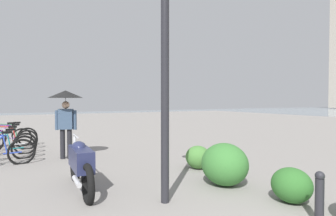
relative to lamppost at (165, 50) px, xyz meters
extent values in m
cylinder|color=#232328|center=(0.00, 0.00, -0.72)|extent=(0.14, 0.14, 3.74)
torus|color=black|center=(0.65, 1.15, -2.29)|extent=(0.72, 0.14, 0.72)
torus|color=black|center=(2.10, 1.11, -2.29)|extent=(0.72, 0.14, 0.72)
cube|color=#23284C|center=(1.33, 1.13, -1.97)|extent=(1.11, 0.35, 0.40)
ellipsoid|color=#23284C|center=(1.56, 1.12, -1.79)|extent=(0.45, 0.29, 0.24)
cylinder|color=silver|center=(2.04, 1.11, -1.96)|extent=(0.18, 0.07, 0.66)
cylinder|color=silver|center=(1.98, 1.11, -1.61)|extent=(0.60, 0.05, 0.04)
cylinder|color=silver|center=(0.93, 1.28, -2.29)|extent=(0.55, 0.11, 0.09)
torus|color=black|center=(4.37, 2.10, -2.26)|extent=(0.19, 0.72, 0.72)
cylinder|color=#2D47B7|center=(4.31, 2.49, -1.99)|extent=(0.06, 0.14, 0.54)
cylinder|color=#2D47B7|center=(4.34, 2.32, -2.26)|extent=(0.11, 0.44, 0.04)
cube|color=black|center=(4.31, 2.44, -1.70)|extent=(0.13, 0.25, 0.06)
torus|color=black|center=(5.14, 2.03, -2.26)|extent=(0.23, 0.71, 0.72)
cylinder|color=teal|center=(5.04, 2.42, -1.99)|extent=(0.07, 0.14, 0.54)
cylinder|color=teal|center=(5.08, 2.25, -2.26)|extent=(0.14, 0.44, 0.04)
cube|color=black|center=(5.06, 2.37, -1.70)|extent=(0.14, 0.25, 0.06)
torus|color=black|center=(5.93, 1.98, -2.26)|extent=(0.06, 0.72, 0.72)
cylinder|color=#B7B7BC|center=(5.93, 2.64, -1.76)|extent=(0.04, 0.63, 0.10)
cylinder|color=#B7B7BC|center=(5.93, 2.38, -1.99)|extent=(0.04, 0.14, 0.54)
cylinder|color=#B7B7BC|center=(5.93, 2.20, -2.26)|extent=(0.04, 0.45, 0.04)
cube|color=black|center=(5.93, 2.33, -1.70)|extent=(0.09, 0.24, 0.06)
torus|color=black|center=(6.87, 1.90, -2.26)|extent=(0.09, 0.72, 0.72)
cylinder|color=red|center=(6.83, 2.61, -2.02)|extent=(0.06, 0.55, 0.50)
cylinder|color=red|center=(6.83, 2.56, -1.76)|extent=(0.07, 0.63, 0.10)
cylinder|color=red|center=(6.85, 2.30, -1.99)|extent=(0.04, 0.14, 0.54)
cylinder|color=red|center=(6.85, 2.12, -2.26)|extent=(0.06, 0.45, 0.04)
cube|color=black|center=(6.85, 2.25, -1.70)|extent=(0.10, 0.24, 0.06)
torus|color=black|center=(7.77, 1.86, -2.26)|extent=(0.10, 0.72, 0.72)
cylinder|color=#2D8447|center=(7.81, 2.57, -2.02)|extent=(0.07, 0.55, 0.50)
cylinder|color=#2D8447|center=(7.81, 2.52, -1.76)|extent=(0.07, 0.63, 0.10)
cylinder|color=#2D8447|center=(7.79, 2.26, -1.99)|extent=(0.04, 0.14, 0.54)
cylinder|color=#2D8447|center=(7.78, 2.08, -2.26)|extent=(0.06, 0.45, 0.04)
cube|color=black|center=(7.79, 2.21, -1.70)|extent=(0.10, 0.25, 0.06)
torus|color=black|center=(7.63, 2.05, -2.26)|extent=(0.07, 0.72, 0.72)
cylinder|color=#7A3899|center=(7.64, 2.76, -2.02)|extent=(0.04, 0.55, 0.50)
cylinder|color=#7A3899|center=(7.64, 2.71, -1.76)|extent=(0.05, 0.63, 0.10)
cylinder|color=#7A3899|center=(7.63, 2.45, -1.99)|extent=(0.04, 0.14, 0.54)
cylinder|color=#7A3899|center=(7.63, 2.28, -2.26)|extent=(0.04, 0.45, 0.04)
cube|color=black|center=(7.63, 2.40, -1.70)|extent=(0.09, 0.24, 0.06)
cylinder|color=black|center=(4.56, 1.02, -2.14)|extent=(0.14, 0.14, 0.90)
cylinder|color=black|center=(4.49, 0.83, -2.14)|extent=(0.14, 0.14, 0.90)
cube|color=#384C66|center=(4.53, 0.93, -1.41)|extent=(0.37, 0.46, 0.60)
sphere|color=tan|center=(4.53, 0.93, -0.99)|extent=(0.22, 0.22, 0.22)
cylinder|color=#384C66|center=(4.62, 1.17, -1.44)|extent=(0.10, 0.10, 0.58)
cylinder|color=#384C66|center=(4.43, 0.68, -1.44)|extent=(0.10, 0.10, 0.58)
cone|color=black|center=(4.53, 0.93, -0.67)|extent=(1.00, 1.00, 0.22)
cylinder|color=gray|center=(4.53, 0.93, -1.09)|extent=(0.02, 0.02, 0.80)
cylinder|color=#232328|center=(-1.77, -1.51, -2.27)|extent=(0.12, 0.12, 0.64)
sphere|color=#232328|center=(-1.77, -1.51, -1.90)|extent=(0.13, 0.13, 0.13)
cylinder|color=#232328|center=(0.80, -1.65, -2.29)|extent=(0.12, 0.12, 0.60)
sphere|color=#232328|center=(0.80, -1.65, -1.94)|extent=(0.13, 0.13, 0.13)
ellipsoid|color=#387533|center=(0.26, -1.52, -2.16)|extent=(1.01, 0.91, 0.86)
ellipsoid|color=#477F38|center=(1.66, -1.84, -2.30)|extent=(0.68, 0.61, 0.58)
ellipsoid|color=#2D6628|center=(-1.03, -1.89, -2.29)|extent=(0.70, 0.63, 0.59)
camera|label=1|loc=(-4.14, 2.20, -0.84)|focal=29.69mm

